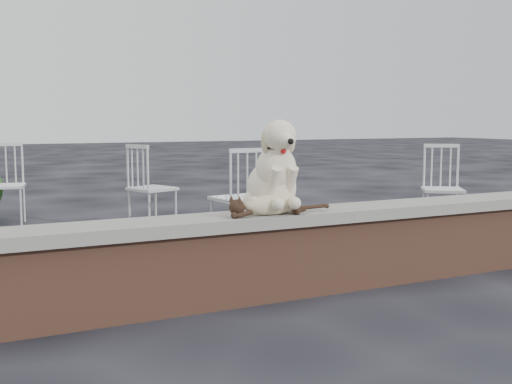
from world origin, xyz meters
name	(u,v)px	position (x,y,z in m)	size (l,w,h in m)	color
ground	(291,294)	(0.00, 0.00, 0.00)	(60.00, 60.00, 0.00)	black
brick_wall	(291,258)	(0.00, 0.00, 0.25)	(6.00, 0.30, 0.50)	brown
capstone	(291,217)	(0.00, 0.00, 0.54)	(6.20, 0.40, 0.08)	slate
dog	(272,165)	(-0.12, 0.06, 0.90)	(0.41, 0.55, 0.63)	beige
cat	(271,204)	(-0.20, -0.09, 0.66)	(0.88, 0.21, 0.15)	#C1AC8A
chair_b	(5,184)	(-1.54, 3.93, 0.47)	(0.56, 0.56, 0.94)	white
chair_c	(237,196)	(0.38, 1.74, 0.47)	(0.56, 0.56, 0.94)	white
chair_e	(152,187)	(-0.11, 2.92, 0.47)	(0.56, 0.56, 0.94)	white
chair_d	(443,188)	(2.69, 1.44, 0.47)	(0.56, 0.56, 0.94)	white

